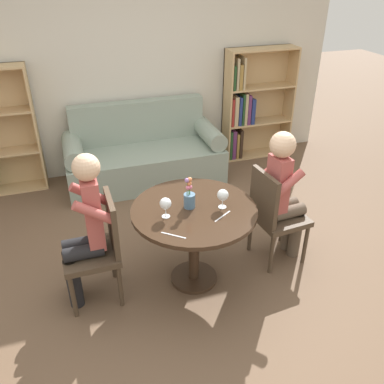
{
  "coord_description": "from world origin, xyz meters",
  "views": [
    {
      "loc": [
        -0.85,
        -2.54,
        2.43
      ],
      "look_at": [
        0.0,
        0.05,
        0.84
      ],
      "focal_mm": 38.0,
      "sensor_mm": 36.0,
      "label": 1
    }
  ],
  "objects_px": {
    "bookshelf_right": "(249,107)",
    "chair_left": "(99,245)",
    "wine_glass_right": "(223,195)",
    "person_left": "(85,229)",
    "person_right": "(284,193)",
    "flower_vase": "(189,197)",
    "wine_glass_left": "(165,204)",
    "chair_right": "(274,213)",
    "couch": "(144,156)"
  },
  "relations": [
    {
      "from": "bookshelf_right",
      "to": "person_right",
      "type": "bearing_deg",
      "value": -107.34
    },
    {
      "from": "couch",
      "to": "wine_glass_right",
      "type": "distance_m",
      "value": 2.06
    },
    {
      "from": "bookshelf_right",
      "to": "chair_left",
      "type": "xyz_separation_m",
      "value": [
        -2.25,
        -2.14,
        -0.2
      ]
    },
    {
      "from": "chair_left",
      "to": "wine_glass_left",
      "type": "bearing_deg",
      "value": 77.6
    },
    {
      "from": "bookshelf_right",
      "to": "person_right",
      "type": "height_order",
      "value": "bookshelf_right"
    },
    {
      "from": "chair_right",
      "to": "chair_left",
      "type": "bearing_deg",
      "value": 84.35
    },
    {
      "from": "bookshelf_right",
      "to": "flower_vase",
      "type": "xyz_separation_m",
      "value": [
        -1.53,
        -2.17,
        0.12
      ]
    },
    {
      "from": "couch",
      "to": "bookshelf_right",
      "type": "relative_size",
      "value": 1.29
    },
    {
      "from": "bookshelf_right",
      "to": "chair_left",
      "type": "relative_size",
      "value": 1.61
    },
    {
      "from": "wine_glass_left",
      "to": "wine_glass_right",
      "type": "distance_m",
      "value": 0.46
    },
    {
      "from": "chair_left",
      "to": "couch",
      "type": "bearing_deg",
      "value": 157.66
    },
    {
      "from": "wine_glass_right",
      "to": "couch",
      "type": "bearing_deg",
      "value": 96.23
    },
    {
      "from": "person_left",
      "to": "wine_glass_left",
      "type": "xyz_separation_m",
      "value": [
        0.6,
        -0.11,
        0.17
      ]
    },
    {
      "from": "person_left",
      "to": "person_right",
      "type": "bearing_deg",
      "value": 89.74
    },
    {
      "from": "couch",
      "to": "person_right",
      "type": "distance_m",
      "value": 2.07
    },
    {
      "from": "bookshelf_right",
      "to": "person_left",
      "type": "bearing_deg",
      "value": -137.62
    },
    {
      "from": "person_left",
      "to": "flower_vase",
      "type": "height_order",
      "value": "person_left"
    },
    {
      "from": "person_left",
      "to": "chair_right",
      "type": "bearing_deg",
      "value": 89.26
    },
    {
      "from": "chair_left",
      "to": "flower_vase",
      "type": "bearing_deg",
      "value": 86.75
    },
    {
      "from": "wine_glass_right",
      "to": "bookshelf_right",
      "type": "bearing_deg",
      "value": 60.28
    },
    {
      "from": "chair_left",
      "to": "person_right",
      "type": "bearing_deg",
      "value": 89.71
    },
    {
      "from": "bookshelf_right",
      "to": "chair_left",
      "type": "height_order",
      "value": "bookshelf_right"
    },
    {
      "from": "couch",
      "to": "flower_vase",
      "type": "bearing_deg",
      "value": -90.87
    },
    {
      "from": "bookshelf_right",
      "to": "wine_glass_left",
      "type": "relative_size",
      "value": 8.97
    },
    {
      "from": "couch",
      "to": "person_right",
      "type": "bearing_deg",
      "value": -65.8
    },
    {
      "from": "chair_left",
      "to": "chair_right",
      "type": "xyz_separation_m",
      "value": [
        1.5,
        -0.01,
        0.0
      ]
    },
    {
      "from": "bookshelf_right",
      "to": "flower_vase",
      "type": "bearing_deg",
      "value": -125.2
    },
    {
      "from": "chair_right",
      "to": "flower_vase",
      "type": "distance_m",
      "value": 0.84
    },
    {
      "from": "bookshelf_right",
      "to": "person_right",
      "type": "xyz_separation_m",
      "value": [
        -0.67,
        -2.13,
        -0.02
      ]
    },
    {
      "from": "person_right",
      "to": "wine_glass_left",
      "type": "relative_size",
      "value": 7.69
    },
    {
      "from": "chair_right",
      "to": "person_left",
      "type": "bearing_deg",
      "value": 84.41
    },
    {
      "from": "chair_left",
      "to": "wine_glass_right",
      "type": "relative_size",
      "value": 5.75
    },
    {
      "from": "bookshelf_right",
      "to": "wine_glass_right",
      "type": "height_order",
      "value": "bookshelf_right"
    },
    {
      "from": "chair_left",
      "to": "person_right",
      "type": "height_order",
      "value": "person_right"
    },
    {
      "from": "couch",
      "to": "chair_right",
      "type": "bearing_deg",
      "value": -68.19
    },
    {
      "from": "couch",
      "to": "wine_glass_left",
      "type": "xyz_separation_m",
      "value": [
        -0.24,
        -1.98,
        0.52
      ]
    },
    {
      "from": "person_left",
      "to": "person_right",
      "type": "xyz_separation_m",
      "value": [
        1.68,
        0.01,
        0.0
      ]
    },
    {
      "from": "chair_right",
      "to": "person_left",
      "type": "height_order",
      "value": "person_left"
    },
    {
      "from": "wine_glass_right",
      "to": "person_right",
      "type": "bearing_deg",
      "value": 11.1
    },
    {
      "from": "chair_left",
      "to": "wine_glass_left",
      "type": "relative_size",
      "value": 5.58
    },
    {
      "from": "person_right",
      "to": "bookshelf_right",
      "type": "bearing_deg",
      "value": -22.65
    },
    {
      "from": "flower_vase",
      "to": "bookshelf_right",
      "type": "bearing_deg",
      "value": 54.8
    },
    {
      "from": "couch",
      "to": "wine_glass_left",
      "type": "distance_m",
      "value": 2.06
    },
    {
      "from": "chair_left",
      "to": "wine_glass_right",
      "type": "distance_m",
      "value": 1.03
    },
    {
      "from": "couch",
      "to": "wine_glass_left",
      "type": "relative_size",
      "value": 11.54
    },
    {
      "from": "flower_vase",
      "to": "chair_left",
      "type": "bearing_deg",
      "value": 177.2
    },
    {
      "from": "chair_right",
      "to": "wine_glass_left",
      "type": "bearing_deg",
      "value": 90.42
    },
    {
      "from": "person_right",
      "to": "flower_vase",
      "type": "xyz_separation_m",
      "value": [
        -0.87,
        -0.04,
        0.14
      ]
    },
    {
      "from": "person_right",
      "to": "wine_glass_right",
      "type": "distance_m",
      "value": 0.65
    },
    {
      "from": "wine_glass_right",
      "to": "flower_vase",
      "type": "xyz_separation_m",
      "value": [
        -0.25,
        0.08,
        -0.02
      ]
    }
  ]
}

